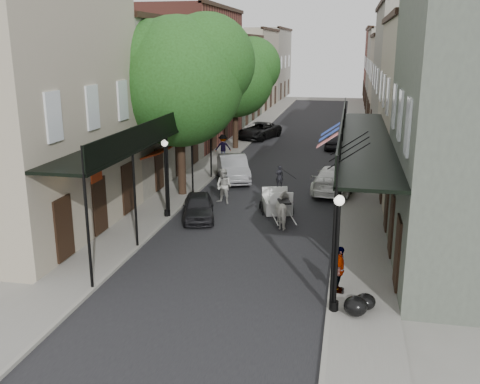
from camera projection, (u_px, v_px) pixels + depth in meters
The scene contains 24 objects.
ground at pixel (221, 276), 19.30m from camera, with size 140.00×140.00×0.00m, color gray.
road at pixel (287, 162), 38.18m from camera, with size 8.00×90.00×0.01m, color black.
sidewalk_left at pixel (219, 158), 39.14m from camera, with size 2.20×90.00×0.12m, color gray.
sidewalk_right at pixel (358, 164), 37.19m from camera, with size 2.20×90.00×0.12m, color gray.
building_row_left at pixel (206, 78), 47.91m from camera, with size 5.00×80.00×10.50m, color #A29681.
building_row_right at pixel (405, 80), 44.56m from camera, with size 5.00×80.00×10.50m, color gray.
gallery_left at pixel (157, 131), 25.74m from camera, with size 2.20×18.05×4.88m.
gallery_right at pixel (361, 138), 23.88m from camera, with size 2.20×18.05×4.88m.
tree_near at pixel (187, 76), 28.00m from camera, with size 7.31×6.80×9.63m.
tree_far at pixel (240, 75), 41.40m from camera, with size 6.45×6.00×8.61m.
lamppost_right_near at pixel (337, 252), 16.07m from camera, with size 0.32×0.32×3.71m.
lamppost_left at pixel (166, 177), 25.22m from camera, with size 0.32×0.32×3.71m.
lamppost_right_far at pixel (346, 140), 34.95m from camera, with size 0.32×0.32×3.71m.
horse at pixel (285, 210), 24.46m from camera, with size 0.82×1.80×1.52m, color silver.
carriage at pixel (276, 192), 26.67m from camera, with size 1.99×2.52×2.55m.
pedestrian_walking at pixel (224, 186), 27.94m from camera, with size 0.90×0.70×1.86m, color #B0AEA6.
pedestrian_sidewalk_left at pixel (223, 147), 38.28m from camera, with size 1.15×0.66×1.79m, color gray.
pedestrian_sidewalk_right at pixel (339, 270), 17.60m from camera, with size 0.94×0.39×1.60m, color gray.
car_left_near at pixel (199, 207), 25.55m from camera, with size 1.43×3.56×1.21m, color black.
car_left_mid at pixel (233, 168), 32.82m from camera, with size 1.63×4.68×1.54m, color #95959A.
car_left_far at pixel (259, 131), 47.47m from camera, with size 2.39×5.18×1.44m, color black.
car_right_near at pixel (334, 179), 30.24m from camera, with size 2.09×5.14×1.49m, color white.
car_right_far at pixel (335, 140), 42.92m from camera, with size 1.58×3.93×1.34m, color black.
trash_bags at pixel (359, 304), 16.33m from camera, with size 0.98×1.13×0.62m.
Camera 1 is at (4.28, -17.29, 8.06)m, focal length 40.00 mm.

